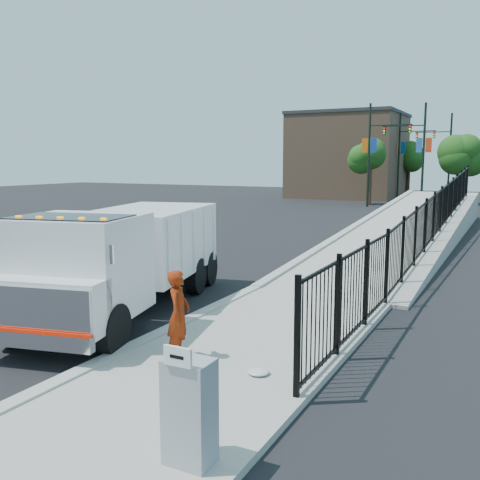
% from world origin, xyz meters
% --- Properties ---
extents(ground, '(120.00, 120.00, 0.00)m').
position_xyz_m(ground, '(0.00, 0.00, 0.00)').
color(ground, black).
rests_on(ground, ground).
extents(sidewalk, '(3.55, 12.00, 0.12)m').
position_xyz_m(sidewalk, '(1.93, -2.00, 0.06)').
color(sidewalk, '#9E998E').
rests_on(sidewalk, ground).
extents(curb, '(0.30, 12.00, 0.16)m').
position_xyz_m(curb, '(0.00, -2.00, 0.08)').
color(curb, '#ADAAA3').
rests_on(curb, ground).
extents(ramp, '(3.95, 24.06, 3.19)m').
position_xyz_m(ramp, '(2.12, 16.00, 0.00)').
color(ramp, '#9E998E').
rests_on(ramp, ground).
extents(iron_fence, '(0.10, 28.00, 1.80)m').
position_xyz_m(iron_fence, '(3.55, 12.00, 0.90)').
color(iron_fence, black).
rests_on(iron_fence, ground).
extents(truck, '(4.06, 7.83, 2.56)m').
position_xyz_m(truck, '(-1.84, 0.59, 1.44)').
color(truck, black).
rests_on(truck, ground).
extents(worker, '(0.54, 0.67, 1.59)m').
position_xyz_m(worker, '(1.12, -1.48, 0.91)').
color(worker, maroon).
rests_on(worker, sidewalk).
extents(utility_cabinet, '(0.55, 0.40, 1.25)m').
position_xyz_m(utility_cabinet, '(3.10, -4.21, 0.75)').
color(utility_cabinet, gray).
rests_on(utility_cabinet, sidewalk).
extents(arrow_sign, '(0.35, 0.04, 0.22)m').
position_xyz_m(arrow_sign, '(3.10, -4.43, 1.48)').
color(arrow_sign, white).
rests_on(arrow_sign, utility_cabinet).
extents(debris, '(0.37, 0.37, 0.09)m').
position_xyz_m(debris, '(2.69, -1.50, 0.17)').
color(debris, silver).
rests_on(debris, sidewalk).
extents(light_pole_0, '(3.77, 0.22, 8.00)m').
position_xyz_m(light_pole_0, '(-3.92, 33.05, 4.36)').
color(light_pole_0, black).
rests_on(light_pole_0, ground).
extents(light_pole_1, '(3.77, 0.22, 8.00)m').
position_xyz_m(light_pole_1, '(-0.65, 34.40, 4.36)').
color(light_pole_1, black).
rests_on(light_pole_1, ground).
extents(light_pole_2, '(3.77, 0.22, 8.00)m').
position_xyz_m(light_pole_2, '(-3.49, 42.67, 4.36)').
color(light_pole_2, black).
rests_on(light_pole_2, ground).
extents(light_pole_3, '(3.78, 0.22, 8.00)m').
position_xyz_m(light_pole_3, '(0.12, 44.88, 4.36)').
color(light_pole_3, black).
rests_on(light_pole_3, ground).
extents(tree_0, '(2.53, 2.53, 5.26)m').
position_xyz_m(tree_0, '(-4.54, 34.88, 3.94)').
color(tree_0, '#382314').
rests_on(tree_0, ground).
extents(tree_1, '(2.81, 2.81, 5.41)m').
position_xyz_m(tree_1, '(1.80, 38.97, 3.96)').
color(tree_1, '#382314').
rests_on(tree_1, ground).
extents(tree_2, '(2.82, 2.82, 5.41)m').
position_xyz_m(tree_2, '(-3.79, 47.97, 3.96)').
color(tree_2, '#382314').
rests_on(tree_2, ground).
extents(building, '(10.00, 10.00, 8.00)m').
position_xyz_m(building, '(-9.00, 44.00, 4.00)').
color(building, '#8C664C').
rests_on(building, ground).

